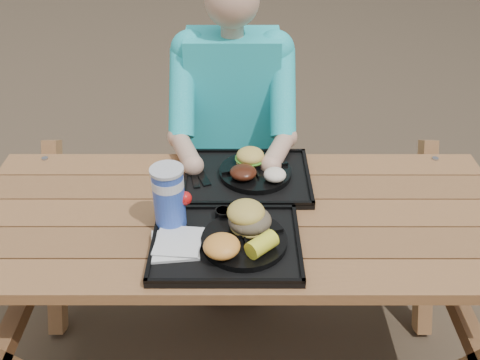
{
  "coord_description": "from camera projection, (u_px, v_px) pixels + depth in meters",
  "views": [
    {
      "loc": [
        0.0,
        -1.41,
        1.83
      ],
      "look_at": [
        0.0,
        0.0,
        0.88
      ],
      "focal_mm": 40.0,
      "sensor_mm": 36.0,
      "label": 1
    }
  ],
  "objects": [
    {
      "name": "ground",
      "position": [
        240.0,
        357.0,
        2.19
      ],
      "size": [
        60.0,
        60.0,
        0.0
      ],
      "primitive_type": "plane",
      "color": "#999999",
      "rests_on": "ground"
    },
    {
      "name": "picnic_table",
      "position": [
        240.0,
        292.0,
        1.98
      ],
      "size": [
        1.8,
        1.49,
        0.75
      ],
      "primitive_type": null,
      "color": "#999999",
      "rests_on": "ground"
    },
    {
      "name": "tray_near",
      "position": [
        226.0,
        244.0,
        1.62
      ],
      "size": [
        0.45,
        0.35,
        0.02
      ],
      "primitive_type": "cube",
      "color": "black",
      "rests_on": "picnic_table"
    },
    {
      "name": "tray_far",
      "position": [
        247.0,
        178.0,
        1.92
      ],
      "size": [
        0.45,
        0.35,
        0.02
      ],
      "primitive_type": "cube",
      "color": "black",
      "rests_on": "picnic_table"
    },
    {
      "name": "plate_near",
      "position": [
        244.0,
        241.0,
        1.61
      ],
      "size": [
        0.26,
        0.26,
        0.02
      ],
      "primitive_type": "cylinder",
      "color": "black",
      "rests_on": "tray_near"
    },
    {
      "name": "plate_far",
      "position": [
        255.0,
        172.0,
        1.92
      ],
      "size": [
        0.26,
        0.26,
        0.02
      ],
      "primitive_type": "cylinder",
      "color": "black",
      "rests_on": "tray_far"
    },
    {
      "name": "napkin_stack",
      "position": [
        175.0,
        244.0,
        1.6
      ],
      "size": [
        0.16,
        0.16,
        0.02
      ],
      "primitive_type": "cube",
      "rotation": [
        0.0,
        0.0,
        0.11
      ],
      "color": "silver",
      "rests_on": "tray_near"
    },
    {
      "name": "soda_cup",
      "position": [
        169.0,
        198.0,
        1.64
      ],
      "size": [
        0.1,
        0.1,
        0.2
      ],
      "primitive_type": "cylinder",
      "color": "#183EB8",
      "rests_on": "tray_near"
    },
    {
      "name": "condiment_bbq",
      "position": [
        223.0,
        214.0,
        1.71
      ],
      "size": [
        0.05,
        0.05,
        0.03
      ],
      "primitive_type": "cylinder",
      "color": "black",
      "rests_on": "tray_near"
    },
    {
      "name": "condiment_mustard",
      "position": [
        245.0,
        213.0,
        1.71
      ],
      "size": [
        0.05,
        0.05,
        0.03
      ],
      "primitive_type": "cylinder",
      "color": "#CA9016",
      "rests_on": "tray_near"
    },
    {
      "name": "sandwich",
      "position": [
        250.0,
        210.0,
        1.61
      ],
      "size": [
        0.12,
        0.12,
        0.13
      ],
      "primitive_type": null,
      "color": "gold",
      "rests_on": "plate_near"
    },
    {
      "name": "mac_cheese",
      "position": [
        222.0,
        246.0,
        1.53
      ],
      "size": [
        0.11,
        0.11,
        0.05
      ],
      "primitive_type": "ellipsoid",
      "color": "#EFA03F",
      "rests_on": "plate_near"
    },
    {
      "name": "corn_cob",
      "position": [
        262.0,
        244.0,
        1.54
      ],
      "size": [
        0.13,
        0.13,
        0.05
      ],
      "primitive_type": null,
      "rotation": [
        0.0,
        0.0,
        0.76
      ],
      "color": "yellow",
      "rests_on": "plate_near"
    },
    {
      "name": "cutlery_far",
      "position": [
        201.0,
        174.0,
        1.92
      ],
      "size": [
        0.08,
        0.16,
        0.01
      ],
      "primitive_type": "cube",
      "rotation": [
        0.0,
        0.0,
        0.37
      ],
      "color": "black",
      "rests_on": "tray_far"
    },
    {
      "name": "burger",
      "position": [
        250.0,
        153.0,
        1.92
      ],
      "size": [
        0.1,
        0.1,
        0.09
      ],
      "primitive_type": null,
      "color": "gold",
      "rests_on": "plate_far"
    },
    {
      "name": "baked_beans",
      "position": [
        243.0,
        172.0,
        1.86
      ],
      "size": [
        0.09,
        0.09,
        0.04
      ],
      "primitive_type": "ellipsoid",
      "color": "#41190D",
      "rests_on": "plate_far"
    },
    {
      "name": "potato_salad",
      "position": [
        275.0,
        175.0,
        1.85
      ],
      "size": [
        0.08,
        0.08,
        0.04
      ],
      "primitive_type": "ellipsoid",
      "color": "white",
      "rests_on": "plate_far"
    },
    {
      "name": "diner",
      "position": [
        233.0,
        144.0,
        2.36
      ],
      "size": [
        0.48,
        0.84,
        1.28
      ],
      "primitive_type": null,
      "color": "#1A8BB7",
      "rests_on": "ground"
    }
  ]
}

